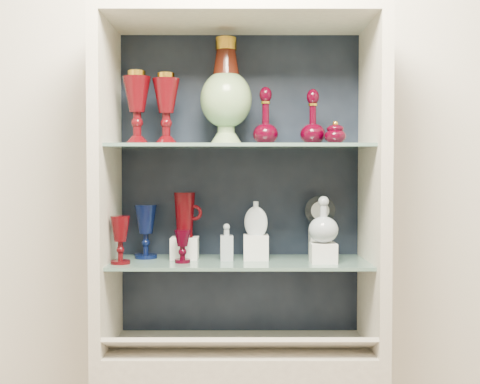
{
  "coord_description": "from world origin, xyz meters",
  "views": [
    {
      "loc": [
        -0.0,
        -0.63,
        1.38
      ],
      "look_at": [
        0.0,
        1.53,
        1.3
      ],
      "focal_mm": 45.0,
      "sensor_mm": 36.0,
      "label": 1
    }
  ],
  "objects_px": {
    "ruby_goblet_small": "(182,246)",
    "clear_square_bottle": "(227,242)",
    "lidded_bowl": "(335,132)",
    "ruby_decanter_a": "(266,113)",
    "cobalt_goblet": "(146,232)",
    "pedestal_lamp_left": "(166,109)",
    "flat_flask": "(256,218)",
    "ruby_goblet_tall": "(120,240)",
    "cameo_medallion": "(320,212)",
    "ruby_pitcher": "(185,215)",
    "ruby_decanter_b": "(313,115)",
    "enamel_urn": "(226,92)",
    "clear_round_decanter": "(323,221)",
    "pedestal_lamp_right": "(137,108)"
  },
  "relations": [
    {
      "from": "ruby_goblet_small",
      "to": "clear_square_bottle",
      "type": "height_order",
      "value": "clear_square_bottle"
    },
    {
      "from": "lidded_bowl",
      "to": "ruby_decanter_a",
      "type": "bearing_deg",
      "value": 167.36
    },
    {
      "from": "lidded_bowl",
      "to": "cobalt_goblet",
      "type": "xyz_separation_m",
      "value": [
        -0.69,
        0.09,
        -0.36
      ]
    },
    {
      "from": "pedestal_lamp_left",
      "to": "flat_flask",
      "type": "xyz_separation_m",
      "value": [
        0.32,
        0.03,
        -0.39
      ]
    },
    {
      "from": "ruby_goblet_tall",
      "to": "cameo_medallion",
      "type": "bearing_deg",
      "value": 15.11
    },
    {
      "from": "cobalt_goblet",
      "to": "ruby_goblet_tall",
      "type": "distance_m",
      "value": 0.15
    },
    {
      "from": "flat_flask",
      "to": "cameo_medallion",
      "type": "xyz_separation_m",
      "value": [
        0.25,
        0.09,
        0.01
      ]
    },
    {
      "from": "pedestal_lamp_left",
      "to": "ruby_pitcher",
      "type": "bearing_deg",
      "value": 34.88
    },
    {
      "from": "ruby_decanter_b",
      "to": "cobalt_goblet",
      "type": "bearing_deg",
      "value": 175.85
    },
    {
      "from": "enamel_urn",
      "to": "lidded_bowl",
      "type": "height_order",
      "value": "enamel_urn"
    },
    {
      "from": "lidded_bowl",
      "to": "flat_flask",
      "type": "xyz_separation_m",
      "value": [
        -0.28,
        0.06,
        -0.31
      ]
    },
    {
      "from": "enamel_urn",
      "to": "ruby_decanter_b",
      "type": "relative_size",
      "value": 1.83
    },
    {
      "from": "enamel_urn",
      "to": "ruby_goblet_tall",
      "type": "distance_m",
      "value": 0.66
    },
    {
      "from": "cobalt_goblet",
      "to": "cameo_medallion",
      "type": "xyz_separation_m",
      "value": [
        0.66,
        0.06,
        0.07
      ]
    },
    {
      "from": "ruby_goblet_tall",
      "to": "ruby_pitcher",
      "type": "relative_size",
      "value": 1.01
    },
    {
      "from": "clear_round_decanter",
      "to": "lidded_bowl",
      "type": "bearing_deg",
      "value": 23.28
    },
    {
      "from": "lidded_bowl",
      "to": "cameo_medallion",
      "type": "xyz_separation_m",
      "value": [
        -0.03,
        0.15,
        -0.29
      ]
    },
    {
      "from": "enamel_urn",
      "to": "clear_round_decanter",
      "type": "height_order",
      "value": "enamel_urn"
    },
    {
      "from": "pedestal_lamp_right",
      "to": "clear_square_bottle",
      "type": "bearing_deg",
      "value": 0.33
    },
    {
      "from": "pedestal_lamp_right",
      "to": "enamel_urn",
      "type": "xyz_separation_m",
      "value": [
        0.32,
        0.04,
        0.06
      ]
    },
    {
      "from": "cobalt_goblet",
      "to": "ruby_goblet_tall",
      "type": "relative_size",
      "value": 1.18
    },
    {
      "from": "ruby_decanter_a",
      "to": "clear_square_bottle",
      "type": "relative_size",
      "value": 1.77
    },
    {
      "from": "cobalt_goblet",
      "to": "lidded_bowl",
      "type": "bearing_deg",
      "value": -7.78
    },
    {
      "from": "clear_round_decanter",
      "to": "cameo_medallion",
      "type": "relative_size",
      "value": 1.16
    },
    {
      "from": "pedestal_lamp_left",
      "to": "flat_flask",
      "type": "relative_size",
      "value": 2.01
    },
    {
      "from": "flat_flask",
      "to": "ruby_decanter_b",
      "type": "bearing_deg",
      "value": 20.75
    },
    {
      "from": "enamel_urn",
      "to": "clear_round_decanter",
      "type": "distance_m",
      "value": 0.59
    },
    {
      "from": "ruby_decanter_a",
      "to": "ruby_goblet_small",
      "type": "distance_m",
      "value": 0.57
    },
    {
      "from": "pedestal_lamp_right",
      "to": "ruby_decanter_a",
      "type": "distance_m",
      "value": 0.47
    },
    {
      "from": "ruby_decanter_b",
      "to": "clear_square_bottle",
      "type": "xyz_separation_m",
      "value": [
        -0.31,
        -0.01,
        -0.46
      ]
    },
    {
      "from": "cobalt_goblet",
      "to": "flat_flask",
      "type": "bearing_deg",
      "value": -4.38
    },
    {
      "from": "ruby_goblet_tall",
      "to": "ruby_pitcher",
      "type": "xyz_separation_m",
      "value": [
        0.21,
        0.12,
        0.08
      ]
    },
    {
      "from": "ruby_decanter_a",
      "to": "ruby_goblet_tall",
      "type": "relative_size",
      "value": 1.41
    },
    {
      "from": "enamel_urn",
      "to": "ruby_goblet_small",
      "type": "bearing_deg",
      "value": -147.47
    },
    {
      "from": "ruby_decanter_a",
      "to": "flat_flask",
      "type": "height_order",
      "value": "ruby_decanter_a"
    },
    {
      "from": "cobalt_goblet",
      "to": "clear_square_bottle",
      "type": "bearing_deg",
      "value": -9.98
    },
    {
      "from": "ruby_decanter_b",
      "to": "ruby_goblet_small",
      "type": "relative_size",
      "value": 1.84
    },
    {
      "from": "enamel_urn",
      "to": "flat_flask",
      "type": "relative_size",
      "value": 3.06
    },
    {
      "from": "clear_square_bottle",
      "to": "cameo_medallion",
      "type": "xyz_separation_m",
      "value": [
        0.36,
        0.11,
        0.1
      ]
    },
    {
      "from": "ruby_goblet_tall",
      "to": "cameo_medallion",
      "type": "distance_m",
      "value": 0.76
    },
    {
      "from": "clear_square_bottle",
      "to": "ruby_goblet_small",
      "type": "bearing_deg",
      "value": -159.2
    },
    {
      "from": "lidded_bowl",
      "to": "ruby_pitcher",
      "type": "relative_size",
      "value": 0.51
    },
    {
      "from": "pedestal_lamp_right",
      "to": "enamel_urn",
      "type": "relative_size",
      "value": 0.68
    },
    {
      "from": "ruby_decanter_a",
      "to": "ruby_goblet_small",
      "type": "relative_size",
      "value": 2.03
    },
    {
      "from": "pedestal_lamp_left",
      "to": "cameo_medallion",
      "type": "bearing_deg",
      "value": 11.56
    },
    {
      "from": "ruby_decanter_b",
      "to": "ruby_goblet_tall",
      "type": "bearing_deg",
      "value": -172.35
    },
    {
      "from": "pedestal_lamp_left",
      "to": "pedestal_lamp_right",
      "type": "distance_m",
      "value": 0.11
    },
    {
      "from": "pedestal_lamp_right",
      "to": "ruby_pitcher",
      "type": "xyz_separation_m",
      "value": [
        0.17,
        0.04,
        -0.39
      ]
    },
    {
      "from": "cameo_medallion",
      "to": "enamel_urn",
      "type": "bearing_deg",
      "value": -161.17
    },
    {
      "from": "ruby_pitcher",
      "to": "ruby_goblet_small",
      "type": "bearing_deg",
      "value": -72.6
    }
  ]
}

